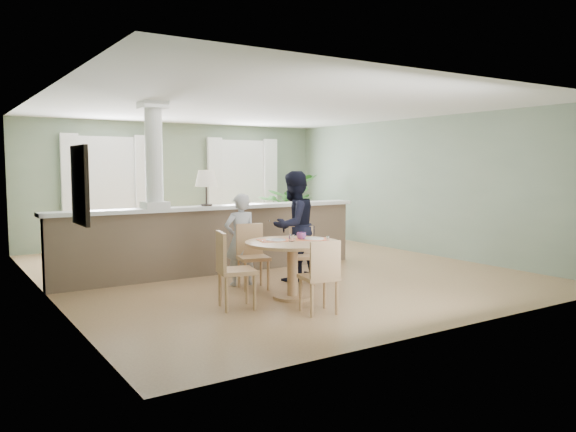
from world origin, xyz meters
TOP-DOWN VIEW (x-y plane):
  - ground at (0.00, 0.00)m, footprint 8.00×8.00m
  - room_shell at (-0.03, 0.63)m, footprint 7.02×8.02m
  - pony_wall at (-0.99, 0.20)m, footprint 5.32×0.38m
  - sofa at (0.24, 1.72)m, footprint 3.56×2.07m
  - houseplant at (2.22, 2.90)m, footprint 1.83×1.78m
  - dining_table at (-0.78, -1.89)m, footprint 1.25×1.25m
  - chair_far_boy at (-0.92, -1.05)m, footprint 0.50×0.50m
  - chair_far_man at (-0.14, -1.17)m, footprint 0.52×0.52m
  - chair_near at (-0.94, -2.75)m, footprint 0.47×0.47m
  - chair_side at (-1.72, -1.95)m, footprint 0.52×0.52m
  - child_person at (-0.98, -0.80)m, footprint 0.51×0.36m
  - man_person at (-0.12, -0.91)m, footprint 0.96×0.84m

SIDE VIEW (x-z plane):
  - ground at x=0.00m, z-range 0.00..0.00m
  - chair_far_man at x=-0.14m, z-range 0.04..0.89m
  - chair_near at x=-0.94m, z-range 0.05..0.93m
  - sofa at x=0.24m, z-range 0.00..0.98m
  - chair_far_boy at x=-0.92m, z-range 0.05..0.96m
  - chair_side at x=-1.72m, z-range 0.05..1.00m
  - dining_table at x=-0.78m, z-range 0.18..1.03m
  - child_person at x=-0.98m, z-range 0.00..1.35m
  - pony_wall at x=-0.99m, z-range -0.64..2.06m
  - houseplant at x=2.22m, z-range 0.00..1.55m
  - man_person at x=-0.12m, z-range 0.00..1.67m
  - room_shell at x=-0.03m, z-range 0.46..3.17m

